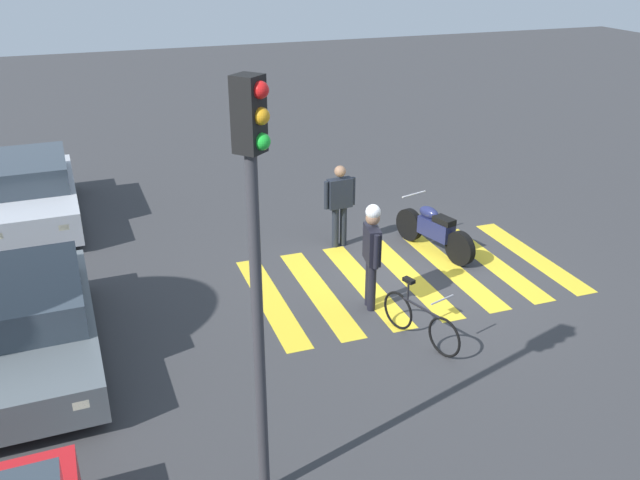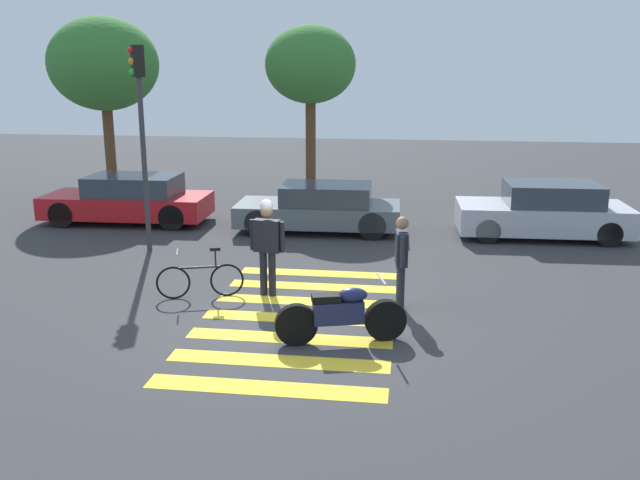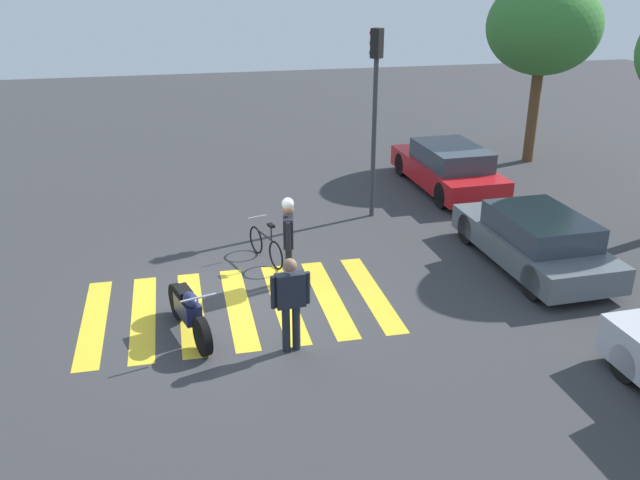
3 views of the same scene
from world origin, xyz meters
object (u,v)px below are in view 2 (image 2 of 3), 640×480
police_motorcycle (341,315)px  car_silver_sedan (544,211)px  leaning_bicycle (201,279)px  car_red_convertible (129,200)px  car_grey_coupe (320,208)px  officer_on_foot (401,257)px  traffic_light_pole (141,118)px  officer_by_motorcycle (267,240)px

police_motorcycle → car_silver_sedan: (4.44, 7.63, 0.20)m
leaning_bicycle → car_silver_sedan: size_ratio=0.37×
car_red_convertible → car_grey_coupe: bearing=-2.7°
police_motorcycle → officer_on_foot: 1.98m
officer_on_foot → traffic_light_pole: traffic_light_pole is taller
police_motorcycle → car_grey_coupe: car_grey_coupe is taller
officer_on_foot → car_grey_coupe: bearing=111.3°
leaning_bicycle → officer_on_foot: (3.78, -0.11, 0.63)m
car_red_convertible → car_silver_sedan: size_ratio=1.07×
officer_on_foot → car_grey_coupe: 6.24m
leaning_bicycle → car_silver_sedan: bearing=38.5°
police_motorcycle → officer_by_motorcycle: size_ratio=1.10×
car_grey_coupe → car_silver_sedan: car_silver_sedan is taller
officer_on_foot → officer_by_motorcycle: size_ratio=0.91×
police_motorcycle → leaning_bicycle: police_motorcycle is taller
police_motorcycle → car_red_convertible: (-6.82, 7.75, 0.18)m
police_motorcycle → traffic_light_pole: bearing=136.3°
car_red_convertible → car_silver_sedan: (11.26, -0.12, 0.02)m
police_motorcycle → leaning_bicycle: bearing=148.0°
police_motorcycle → leaning_bicycle: (-2.88, 1.80, -0.11)m
police_motorcycle → car_silver_sedan: bearing=59.8°
officer_by_motorcycle → car_grey_coupe: 5.42m
officer_by_motorcycle → traffic_light_pole: traffic_light_pole is taller
officer_on_foot → car_silver_sedan: officer_on_foot is taller
car_red_convertible → traffic_light_pole: traffic_light_pole is taller
car_red_convertible → traffic_light_pole: (1.66, -2.81, 2.50)m
police_motorcycle → car_red_convertible: size_ratio=0.45×
officer_on_foot → traffic_light_pole: 7.21m
car_red_convertible → officer_by_motorcycle: bearing=-47.4°
officer_on_foot → car_silver_sedan: (3.54, 5.94, -0.32)m
officer_on_foot → traffic_light_pole: size_ratio=0.36×
leaning_bicycle → car_red_convertible: size_ratio=0.34×
officer_by_motorcycle → car_grey_coupe: (0.28, 5.39, -0.49)m
car_grey_coupe → car_silver_sedan: bearing=1.4°
officer_on_foot → car_silver_sedan: size_ratio=0.40×
car_silver_sedan → traffic_light_pole: traffic_light_pole is taller
leaning_bicycle → officer_on_foot: size_ratio=0.92×
leaning_bicycle → traffic_light_pole: bearing=126.1°
officer_by_motorcycle → officer_on_foot: bearing=-9.3°
leaning_bicycle → car_red_convertible: bearing=123.5°
car_silver_sedan → traffic_light_pole: size_ratio=0.91×
officer_by_motorcycle → traffic_light_pole: size_ratio=0.40×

